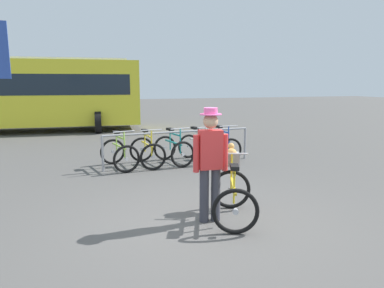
% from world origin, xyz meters
% --- Properties ---
extents(ground_plane, '(80.00, 80.00, 0.00)m').
position_xyz_m(ground_plane, '(0.00, 0.00, 0.00)').
color(ground_plane, '#514F4C').
extents(bike_rack_rail, '(3.90, 0.34, 0.88)m').
position_xyz_m(bike_rack_rail, '(0.78, 3.75, 0.68)').
color(bike_rack_rail, '#99999E').
rests_on(bike_rack_rail, ground).
extents(racked_bike_lime, '(0.88, 1.21, 0.97)m').
position_xyz_m(racked_bike_lime, '(-0.74, 3.82, 0.37)').
color(racked_bike_lime, black).
rests_on(racked_bike_lime, ground).
extents(racked_bike_yellow, '(0.76, 1.16, 0.97)m').
position_xyz_m(racked_bike_yellow, '(-0.04, 3.88, 0.37)').
color(racked_bike_yellow, black).
rests_on(racked_bike_yellow, ground).
extents(racked_bike_teal, '(0.87, 1.22, 0.97)m').
position_xyz_m(racked_bike_teal, '(0.66, 3.93, 0.37)').
color(racked_bike_teal, black).
rests_on(racked_bike_teal, ground).
extents(racked_bike_white, '(0.88, 1.23, 0.98)m').
position_xyz_m(racked_bike_white, '(1.36, 3.98, 0.37)').
color(racked_bike_white, black).
rests_on(racked_bike_white, ground).
extents(racked_bike_blue, '(0.74, 1.15, 0.97)m').
position_xyz_m(racked_bike_blue, '(2.05, 4.03, 0.37)').
color(racked_bike_blue, black).
rests_on(racked_bike_blue, ground).
extents(featured_bicycle, '(1.00, 1.26, 1.09)m').
position_xyz_m(featured_bicycle, '(0.57, 0.07, 0.49)').
color(featured_bicycle, black).
rests_on(featured_bicycle, ground).
extents(person_with_featured_bike, '(0.53, 0.32, 1.72)m').
position_xyz_m(person_with_featured_bike, '(0.18, 0.02, 0.95)').
color(person_with_featured_bike, '#383842').
rests_on(person_with_featured_bike, ground).
extents(bus_distant, '(10.16, 3.91, 3.08)m').
position_xyz_m(bus_distant, '(-4.02, 11.77, 1.74)').
color(bus_distant, yellow).
rests_on(bus_distant, ground).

